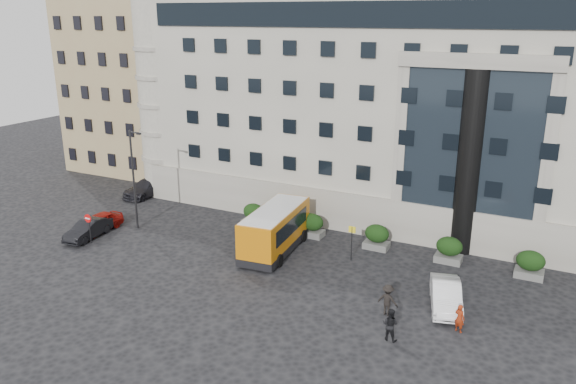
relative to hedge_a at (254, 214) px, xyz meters
name	(u,v)px	position (x,y,z in m)	size (l,w,h in m)	color
ground	(247,272)	(4.00, -7.80, -0.93)	(120.00, 120.00, 0.00)	black
civic_building	(427,100)	(10.00, 14.20, 8.07)	(44.00, 24.00, 18.00)	gray
entrance_column	(469,164)	(16.00, 2.50, 5.57)	(1.80, 1.80, 13.00)	black
apartment_near	(151,75)	(-20.00, 12.20, 9.07)	(14.00, 14.00, 20.00)	#997F59
apartment_far	(220,55)	(-23.00, 30.20, 10.07)	(13.00, 13.00, 22.00)	brown
hedge_a	(254,214)	(0.00, 0.00, 0.00)	(1.80, 1.26, 1.84)	#5B5B59
hedge_b	(312,225)	(5.20, 0.00, 0.00)	(1.80, 1.26, 1.84)	#5B5B59
hedge_c	(377,237)	(10.40, 0.00, 0.00)	(1.80, 1.26, 1.84)	#5B5B59
hedge_d	(449,249)	(15.60, 0.00, 0.00)	(1.80, 1.26, 1.84)	#5B5B59
hedge_e	(530,264)	(20.80, 0.00, 0.00)	(1.80, 1.26, 1.84)	#5B5B59
street_lamp	(134,176)	(-7.94, -4.80, 3.44)	(1.16, 0.18, 8.00)	#262628
bus_stop_sign	(352,237)	(9.50, -2.80, 0.80)	(0.50, 0.08, 2.52)	#262628
no_entry_sign	(89,223)	(-9.00, -8.84, 0.72)	(0.64, 0.16, 2.32)	#262628
minibus	(275,228)	(4.01, -3.77, 0.81)	(3.42, 7.81, 3.17)	#C46B09
red_truck	(217,165)	(-10.66, 10.54, 0.34)	(2.77, 4.86, 2.47)	maroon
parked_car_a	(99,223)	(-10.26, -6.69, -0.21)	(1.69, 4.19, 1.43)	#9A100B
parked_car_b	(88,229)	(-9.96, -8.09, -0.23)	(1.49, 4.27, 1.41)	black
parked_car_c	(148,187)	(-13.00, 2.32, -0.15)	(2.19, 5.38, 1.56)	black
parked_car_d	(200,175)	(-11.12, 8.20, -0.19)	(2.45, 5.32, 1.48)	black
white_taxi	(446,295)	(16.78, -6.51, -0.16)	(1.63, 4.67, 1.54)	white
pedestrian_a	(460,318)	(18.00, -8.84, -0.12)	(0.59, 0.39, 1.62)	maroon
pedestrian_b	(390,324)	(14.90, -11.30, -0.03)	(0.87, 0.68, 1.79)	black
pedestrian_c	(388,300)	(14.00, -8.86, 0.00)	(1.20, 0.69, 1.86)	black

